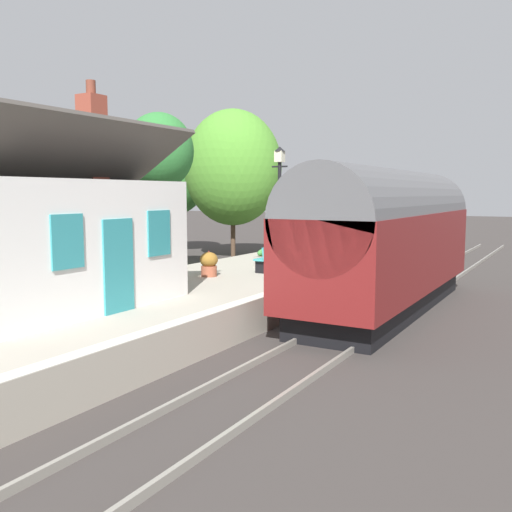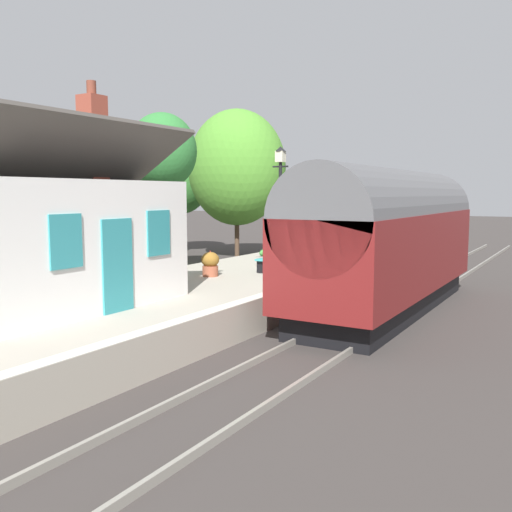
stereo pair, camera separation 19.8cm
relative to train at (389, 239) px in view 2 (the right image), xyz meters
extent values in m
plane|color=#383330|center=(-2.00, 0.90, -2.22)|extent=(160.00, 160.00, 0.00)
cube|color=#A39B8C|center=(-2.00, 4.76, -1.76)|extent=(32.00, 5.72, 0.93)
cube|color=beige|center=(-2.00, 2.08, -1.29)|extent=(32.00, 0.36, 0.02)
cube|color=gray|center=(-2.00, -0.72, -2.15)|extent=(52.00, 0.08, 0.14)
cube|color=gray|center=(-2.00, 0.72, -2.15)|extent=(52.00, 0.08, 0.14)
cube|color=black|center=(-0.01, 0.00, -1.87)|extent=(9.79, 2.29, 0.70)
cube|color=maroon|center=(-0.01, 0.00, -0.37)|extent=(10.64, 2.70, 2.30)
cylinder|color=#515154|center=(-0.01, 0.00, 0.78)|extent=(10.64, 2.65, 2.65)
cube|color=black|center=(-0.01, 1.36, -0.08)|extent=(9.05, 0.03, 0.80)
cylinder|color=black|center=(3.19, 0.00, -1.87)|extent=(0.70, 2.16, 0.70)
cylinder|color=black|center=(-3.20, 0.00, -1.87)|extent=(0.70, 2.16, 0.70)
cube|color=black|center=(5.33, 0.00, 0.03)|extent=(0.04, 2.16, 0.90)
cylinder|color=#F2EDCC|center=(5.35, 0.00, -0.95)|extent=(0.06, 0.24, 0.24)
cube|color=red|center=(5.39, 0.00, -1.40)|extent=(0.16, 2.56, 0.24)
cube|color=white|center=(-7.76, 5.87, 0.18)|extent=(5.56, 4.05, 2.96)
cube|color=#47423D|center=(-7.76, 4.86, 2.28)|extent=(6.06, 2.29, 1.45)
cube|color=#47423D|center=(-7.76, 6.88, 2.28)|extent=(6.06, 2.29, 1.45)
cylinder|color=#47423D|center=(-7.76, 5.87, 2.90)|extent=(6.06, 0.16, 0.16)
cube|color=brown|center=(-6.22, 5.87, 2.75)|extent=(0.56, 0.56, 2.18)
cylinder|color=brown|center=(-6.22, 5.87, 4.02)|extent=(0.24, 0.24, 0.36)
cube|color=teal|center=(-7.51, 3.83, -0.24)|extent=(0.90, 0.06, 2.10)
cube|color=teal|center=(-8.91, 3.83, 0.41)|extent=(0.80, 0.05, 1.10)
cube|color=teal|center=(-6.11, 3.83, 0.41)|extent=(0.80, 0.05, 1.10)
cube|color=teal|center=(2.24, 4.19, -0.84)|extent=(1.41, 0.45, 0.06)
cube|color=teal|center=(2.24, 4.01, -0.61)|extent=(1.40, 0.15, 0.40)
cube|color=black|center=(1.68, 4.17, -1.07)|extent=(0.07, 0.36, 0.44)
cube|color=black|center=(2.80, 4.21, -1.07)|extent=(0.07, 0.36, 0.44)
cube|color=teal|center=(-0.04, 4.14, -0.84)|extent=(1.40, 0.41, 0.06)
cube|color=teal|center=(-0.04, 3.96, -0.61)|extent=(1.40, 0.11, 0.40)
cube|color=black|center=(-0.60, 4.14, -1.07)|extent=(0.06, 0.36, 0.44)
cube|color=black|center=(0.52, 4.15, -1.07)|extent=(0.06, 0.36, 0.44)
cube|color=teal|center=(8.86, 4.33, -0.84)|extent=(1.40, 0.41, 0.06)
cube|color=teal|center=(8.86, 4.15, -0.61)|extent=(1.40, 0.11, 0.40)
cube|color=black|center=(8.30, 4.33, -1.07)|extent=(0.06, 0.36, 0.44)
cube|color=black|center=(9.42, 4.33, -1.07)|extent=(0.06, 0.36, 0.44)
cylinder|color=#9E5138|center=(-2.03, 5.23, -1.12)|extent=(0.51, 0.51, 0.34)
ellipsoid|color=olive|center=(-2.03, 5.23, -0.75)|extent=(0.58, 0.58, 0.49)
cone|color=#ED473D|center=(-2.03, 5.23, -0.55)|extent=(0.13, 0.13, 0.23)
cube|color=black|center=(7.42, 6.87, -1.11)|extent=(1.08, 0.32, 0.37)
ellipsoid|color=#2D7233|center=(7.42, 6.87, -0.81)|extent=(0.97, 0.29, 0.29)
cube|color=gray|center=(1.25, 5.06, -1.11)|extent=(0.86, 0.32, 0.36)
ellipsoid|color=#3D8438|center=(1.25, 5.06, -0.81)|extent=(0.77, 0.29, 0.29)
cylinder|color=black|center=(-2.03, 2.68, 0.50)|extent=(0.10, 0.10, 3.59)
cylinder|color=black|center=(-2.03, 2.68, 2.15)|extent=(0.05, 0.50, 0.05)
cube|color=beige|center=(-2.03, 2.68, 2.44)|extent=(0.24, 0.24, 0.32)
cone|color=black|center=(-2.03, 2.68, 2.66)|extent=(0.32, 0.32, 0.14)
cylinder|color=black|center=(6.18, 2.68, -0.74)|extent=(0.06, 0.06, 1.10)
cylinder|color=black|center=(6.78, 2.68, -0.74)|extent=(0.06, 0.06, 1.10)
cube|color=maroon|center=(6.48, 2.68, 0.03)|extent=(0.90, 0.06, 0.44)
cube|color=black|center=(6.48, 2.68, 0.03)|extent=(0.96, 0.03, 0.50)
cylinder|color=#4C3828|center=(10.39, 16.29, -0.69)|extent=(0.29, 0.29, 3.06)
ellipsoid|color=#3D8438|center=(10.39, 16.29, 2.50)|extent=(3.71, 3.78, 4.74)
cylinder|color=#4C3828|center=(2.25, 10.79, -0.10)|extent=(0.41, 0.41, 4.25)
ellipsoid|color=#2D7233|center=(2.25, 10.79, 3.18)|extent=(2.94, 3.02, 3.29)
cylinder|color=#4C3828|center=(9.41, 11.60, -0.83)|extent=(0.26, 0.26, 2.78)
ellipsoid|color=#4C8C2D|center=(9.41, 11.60, 2.78)|extent=(5.11, 5.47, 6.34)
camera|label=1|loc=(-16.54, -4.96, 1.36)|focal=38.87mm
camera|label=2|loc=(-16.44, -5.13, 1.36)|focal=38.87mm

